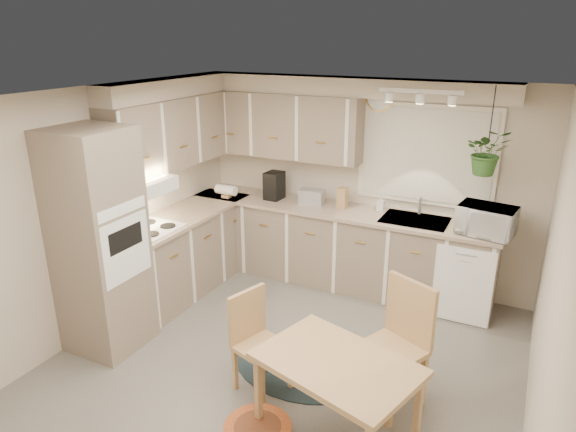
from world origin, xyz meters
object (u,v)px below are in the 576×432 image
object	(u,v)px
chair_back	(390,347)
pet_bed	(258,432)
dining_table	(336,402)
chair_left	(262,345)
braided_rug	(299,367)
microwave	(487,217)

from	to	relation	value
chair_back	pet_bed	bearing A→B (deg)	73.34
dining_table	pet_bed	size ratio (longest dim) A/B	2.16
chair_left	chair_back	bearing A→B (deg)	125.04
chair_left	chair_back	xyz separation A→B (m)	(0.98, 0.30, 0.08)
braided_rug	chair_back	bearing A→B (deg)	-6.20
chair_left	microwave	world-z (taller)	microwave
chair_left	braided_rug	bearing A→B (deg)	177.64
dining_table	braided_rug	size ratio (longest dim) A/B	0.89
chair_back	braided_rug	bearing A→B (deg)	18.85
pet_bed	microwave	xyz separation A→B (m)	(1.19, 2.56, 1.06)
dining_table	braided_rug	world-z (taller)	dining_table
dining_table	chair_back	world-z (taller)	chair_back
braided_rug	microwave	size ratio (longest dim) A/B	2.29
microwave	chair_left	bearing A→B (deg)	-116.40
pet_bed	microwave	size ratio (longest dim) A/B	0.94
chair_left	braided_rug	xyz separation A→B (m)	(0.15, 0.39, -0.43)
braided_rug	pet_bed	distance (m)	0.93
chair_left	braided_rug	distance (m)	0.60
pet_bed	chair_back	bearing A→B (deg)	48.29
dining_table	chair_back	xyz separation A→B (m)	(0.22, 0.59, 0.17)
dining_table	chair_left	size ratio (longest dim) A/B	1.27
chair_back	microwave	xyz separation A→B (m)	(0.45, 1.73, 0.61)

